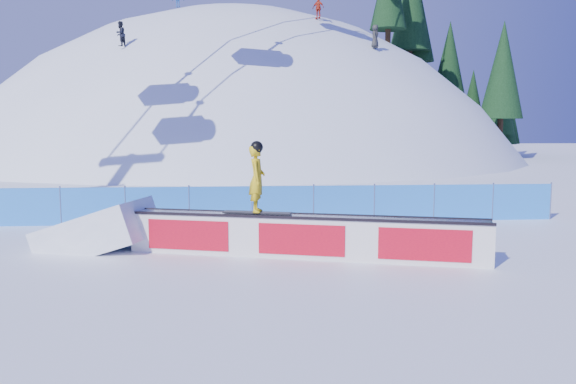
{
  "coord_description": "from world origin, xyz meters",
  "views": [
    {
      "loc": [
        0.83,
        -13.42,
        3.15
      ],
      "look_at": [
        1.98,
        1.95,
        1.31
      ],
      "focal_mm": 35.0,
      "sensor_mm": 36.0,
      "label": 1
    }
  ],
  "objects": [
    {
      "name": "safety_fence",
      "position": [
        0.0,
        4.5,
        0.6
      ],
      "size": [
        22.05,
        0.05,
        1.3
      ],
      "color": "#277DE5",
      "rests_on": "ground"
    },
    {
      "name": "rail_box",
      "position": [
        2.17,
        -0.32,
        0.51
      ],
      "size": [
        8.47,
        2.92,
        1.04
      ],
      "rotation": [
        0.0,
        0.0,
        -0.27
      ],
      "color": "silver",
      "rests_on": "ground"
    },
    {
      "name": "snow_hill",
      "position": [
        0.0,
        42.0,
        -18.0
      ],
      "size": [
        64.0,
        64.0,
        64.0
      ],
      "color": "white",
      "rests_on": "ground"
    },
    {
      "name": "snowboarder",
      "position": [
        1.08,
        -0.02,
        1.89
      ],
      "size": [
        1.69,
        0.74,
        1.74
      ],
      "rotation": [
        0.0,
        0.0,
        1.45
      ],
      "color": "black",
      "rests_on": "rail_box"
    },
    {
      "name": "treeline",
      "position": [
        22.36,
        39.89,
        9.57
      ],
      "size": [
        17.51,
        12.66,
        19.86
      ],
      "color": "#301F13",
      "rests_on": "ground"
    },
    {
      "name": "ground",
      "position": [
        0.0,
        0.0,
        0.0
      ],
      "size": [
        160.0,
        160.0,
        0.0
      ],
      "primitive_type": "plane",
      "color": "white",
      "rests_on": "ground"
    },
    {
      "name": "distant_skiers",
      "position": [
        -0.04,
        30.77,
        11.44
      ],
      "size": [
        18.44,
        12.35,
        6.53
      ],
      "color": "black",
      "rests_on": "ground"
    },
    {
      "name": "snow_ramp",
      "position": [
        -3.02,
        1.14,
        0.0
      ],
      "size": [
        3.24,
        2.49,
        1.78
      ],
      "primitive_type": null,
      "rotation": [
        0.0,
        -0.31,
        -0.27
      ],
      "color": "white",
      "rests_on": "ground"
    }
  ]
}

